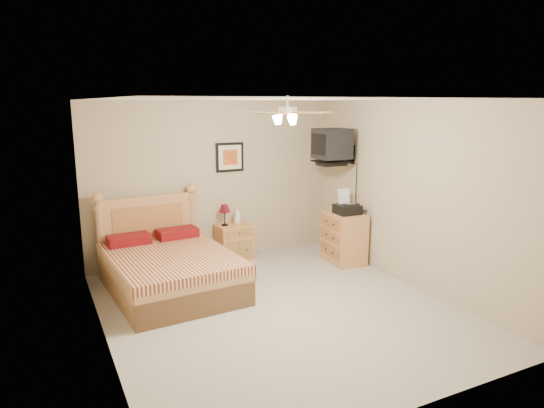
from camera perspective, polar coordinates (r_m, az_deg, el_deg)
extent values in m
plane|color=#A29C92|center=(6.05, 0.79, -12.20)|extent=(4.50, 4.50, 0.00)
cube|color=white|center=(5.53, 0.86, 12.20)|extent=(4.00, 4.50, 0.04)
cube|color=tan|center=(7.69, -6.88, 2.67)|extent=(4.00, 0.04, 2.50)
cube|color=tan|center=(3.87, 16.37, -6.96)|extent=(4.00, 0.04, 2.50)
cube|color=tan|center=(5.09, -19.66, -2.68)|extent=(0.04, 4.50, 2.50)
cube|color=tan|center=(6.79, 16.01, 1.07)|extent=(0.04, 4.50, 2.50)
cube|color=#C7783E|center=(7.76, -4.50, -4.51)|extent=(0.55, 0.42, 0.57)
imported|color=silver|center=(7.69, -4.13, -1.40)|extent=(0.14, 0.14, 0.27)
cube|color=black|center=(7.72, -5.00, 5.51)|extent=(0.46, 0.04, 0.46)
cube|color=#A8683E|center=(7.68, 8.46, -3.89)|extent=(0.52, 0.71, 0.80)
imported|color=#BCAB96|center=(7.79, 7.27, -0.49)|extent=(0.23, 0.29, 0.03)
imported|color=gray|center=(7.80, 7.31, -0.29)|extent=(0.22, 0.29, 0.02)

